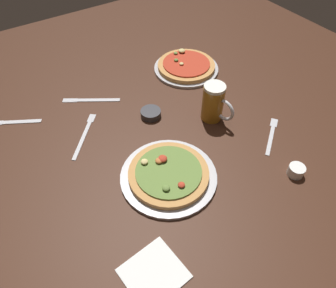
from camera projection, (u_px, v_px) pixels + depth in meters
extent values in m
cube|color=#3D2114|center=(168.00, 151.00, 1.12)|extent=(2.40, 2.40, 0.03)
cylinder|color=#B2B2B7|center=(169.00, 176.00, 1.02)|extent=(0.32, 0.32, 0.01)
cylinder|color=tan|center=(169.00, 174.00, 1.01)|extent=(0.26, 0.26, 0.02)
cylinder|color=olive|center=(169.00, 171.00, 1.00)|extent=(0.21, 0.21, 0.01)
ellipsoid|color=#B73823|center=(163.00, 159.00, 1.02)|extent=(0.03, 0.03, 0.02)
ellipsoid|color=#DBC67A|center=(144.00, 162.00, 1.01)|extent=(0.02, 0.02, 0.01)
ellipsoid|color=#B73823|center=(181.00, 185.00, 0.95)|extent=(0.02, 0.02, 0.01)
ellipsoid|color=#C67038|center=(159.00, 161.00, 1.02)|extent=(0.02, 0.02, 0.01)
ellipsoid|color=olive|center=(166.00, 188.00, 0.94)|extent=(0.02, 0.02, 0.01)
cylinder|color=#B2B2B7|center=(186.00, 68.00, 1.43)|extent=(0.29, 0.29, 0.01)
cylinder|color=tan|center=(186.00, 66.00, 1.42)|extent=(0.26, 0.26, 0.02)
cylinder|color=#B73823|center=(186.00, 63.00, 1.41)|extent=(0.21, 0.21, 0.01)
ellipsoid|color=#DBC67A|center=(181.00, 64.00, 1.40)|extent=(0.02, 0.02, 0.01)
ellipsoid|color=olive|center=(176.00, 53.00, 1.46)|extent=(0.02, 0.02, 0.01)
ellipsoid|color=olive|center=(176.00, 60.00, 1.42)|extent=(0.02, 0.02, 0.01)
ellipsoid|color=#DBC67A|center=(182.00, 51.00, 1.46)|extent=(0.03, 0.03, 0.02)
cylinder|color=#9E6619|center=(213.00, 103.00, 1.17)|extent=(0.08, 0.08, 0.14)
cylinder|color=white|center=(215.00, 87.00, 1.11)|extent=(0.08, 0.08, 0.01)
torus|color=silver|center=(224.00, 110.00, 1.14)|extent=(0.03, 0.09, 0.09)
cylinder|color=#333338|center=(151.00, 113.00, 1.21)|extent=(0.08, 0.08, 0.03)
cylinder|color=white|center=(296.00, 171.00, 1.02)|extent=(0.05, 0.05, 0.04)
cube|color=white|center=(154.00, 273.00, 0.81)|extent=(0.16, 0.16, 0.01)
cube|color=silver|center=(82.00, 139.00, 1.13)|extent=(0.14, 0.16, 0.01)
cube|color=silver|center=(91.00, 118.00, 1.21)|extent=(0.05, 0.05, 0.00)
cube|color=silver|center=(20.00, 122.00, 1.20)|extent=(0.15, 0.09, 0.01)
cube|color=silver|center=(271.00, 139.00, 1.13)|extent=(0.14, 0.11, 0.01)
cube|color=silver|center=(274.00, 122.00, 1.19)|extent=(0.05, 0.05, 0.00)
cube|color=silver|center=(97.00, 100.00, 1.29)|extent=(0.17, 0.12, 0.01)
cube|color=silver|center=(70.00, 100.00, 1.28)|extent=(0.06, 0.05, 0.00)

